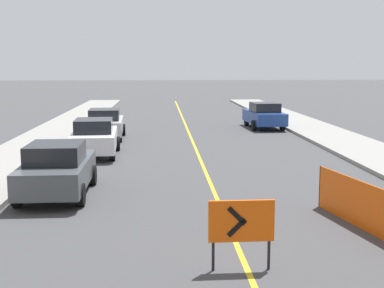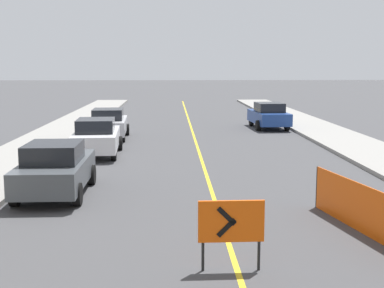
{
  "view_description": "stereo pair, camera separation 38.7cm",
  "coord_description": "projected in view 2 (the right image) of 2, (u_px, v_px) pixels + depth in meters",
  "views": [
    {
      "loc": [
        -1.62,
        10.32,
        3.84
      ],
      "look_at": [
        -0.48,
        29.54,
        1.0
      ],
      "focal_mm": 50.0,
      "sensor_mm": 36.0,
      "label": 1
    },
    {
      "loc": [
        -1.23,
        10.3,
        3.84
      ],
      "look_at": [
        -0.48,
        29.54,
        1.0
      ],
      "focal_mm": 50.0,
      "sensor_mm": 36.0,
      "label": 2
    }
  ],
  "objects": [
    {
      "name": "lane_stripe",
      "position": [
        199.0,
        151.0,
        24.0
      ],
      "size": [
        0.12,
        67.94,
        0.01
      ],
      "color": "gold",
      "rests_on": "ground_plane"
    },
    {
      "name": "sidewalk_left",
      "position": [
        30.0,
        151.0,
        23.7
      ],
      "size": [
        3.19,
        67.94,
        0.16
      ],
      "color": "gray",
      "rests_on": "ground_plane"
    },
    {
      "name": "sidewalk_right",
      "position": [
        363.0,
        149.0,
        24.28
      ],
      "size": [
        3.19,
        67.94,
        0.16
      ],
      "color": "gray",
      "rests_on": "ground_plane"
    },
    {
      "name": "arrow_barricade_primary",
      "position": [
        231.0,
        223.0,
        9.97
      ],
      "size": [
        1.25,
        0.1,
        1.36
      ],
      "rotation": [
        0.0,
        0.0,
        0.02
      ],
      "color": "#EF560C",
      "rests_on": "ground_plane"
    },
    {
      "name": "safety_mesh_fence",
      "position": [
        364.0,
        210.0,
        12.23
      ],
      "size": [
        0.96,
        4.73,
        1.13
      ],
      "rotation": [
        0.0,
        0.0,
        1.76
      ],
      "color": "#EF560C",
      "rests_on": "ground_plane"
    },
    {
      "name": "parked_car_curb_near",
      "position": [
        55.0,
        169.0,
        15.89
      ],
      "size": [
        1.94,
        4.32,
        1.59
      ],
      "rotation": [
        0.0,
        0.0,
        0.01
      ],
      "color": "#474C51",
      "rests_on": "ground_plane"
    },
    {
      "name": "parked_car_curb_mid",
      "position": [
        97.0,
        137.0,
        22.89
      ],
      "size": [
        2.03,
        4.39,
        1.59
      ],
      "rotation": [
        0.0,
        0.0,
        0.05
      ],
      "color": "silver",
      "rests_on": "ground_plane"
    },
    {
      "name": "parked_car_curb_far",
      "position": [
        109.0,
        124.0,
        28.09
      ],
      "size": [
        2.0,
        4.38,
        1.59
      ],
      "rotation": [
        0.0,
        0.0,
        0.05
      ],
      "color": "#B7B7BC",
      "rests_on": "ground_plane"
    },
    {
      "name": "parked_car_opposite_side",
      "position": [
        269.0,
        115.0,
        32.67
      ],
      "size": [
        2.05,
        4.4,
        1.59
      ],
      "rotation": [
        0.0,
        0.0,
        0.06
      ],
      "color": "navy",
      "rests_on": "ground_plane"
    }
  ]
}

